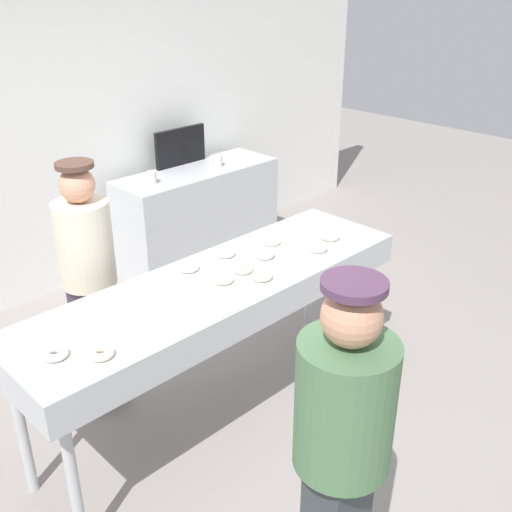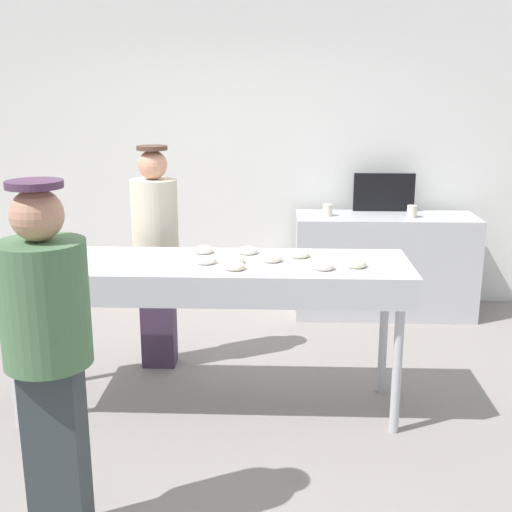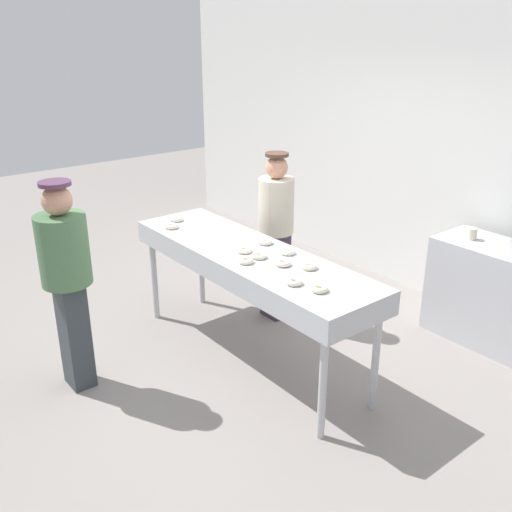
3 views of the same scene
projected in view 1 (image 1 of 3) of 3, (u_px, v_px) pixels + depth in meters
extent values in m
plane|color=gray|center=(222.00, 414.00, 3.86)|extent=(16.00, 16.00, 0.00)
cube|color=white|center=(19.00, 119.00, 4.70)|extent=(8.00, 0.12, 3.03)
cube|color=#B7BABF|center=(218.00, 293.00, 3.48)|extent=(2.48, 0.70, 0.18)
cube|color=slate|center=(218.00, 285.00, 3.46)|extent=(2.11, 0.49, 0.08)
cylinder|color=#B7BABF|center=(75.00, 489.00, 2.80)|extent=(0.06, 0.06, 0.79)
cylinder|color=#B7BABF|center=(367.00, 312.00, 4.24)|extent=(0.06, 0.06, 0.79)
cylinder|color=#B7BABF|center=(22.00, 432.00, 3.14)|extent=(0.06, 0.06, 0.79)
cylinder|color=#B7BABF|center=(309.00, 286.00, 4.59)|extent=(0.06, 0.06, 0.79)
torus|color=white|center=(189.00, 267.00, 3.54)|extent=(0.17, 0.17, 0.04)
torus|color=#F8E9C4|center=(262.00, 276.00, 3.44)|extent=(0.16, 0.16, 0.04)
torus|color=white|center=(55.00, 353.00, 2.74)|extent=(0.16, 0.16, 0.04)
torus|color=#FDE7D1|center=(224.00, 278.00, 3.41)|extent=(0.17, 0.17, 0.04)
torus|color=#F0E6C7|center=(243.00, 268.00, 3.52)|extent=(0.17, 0.17, 0.04)
torus|color=#F3EFC1|center=(330.00, 236.00, 3.94)|extent=(0.13, 0.13, 0.04)
torus|color=#F8E0CB|center=(265.00, 254.00, 3.69)|extent=(0.17, 0.17, 0.04)
torus|color=#F7EEC4|center=(271.00, 241.00, 3.87)|extent=(0.17, 0.17, 0.04)
torus|color=white|center=(225.00, 253.00, 3.71)|extent=(0.13, 0.13, 0.04)
torus|color=white|center=(318.00, 248.00, 3.78)|extent=(0.15, 0.15, 0.04)
torus|color=#FBE1C5|center=(101.00, 353.00, 2.75)|extent=(0.13, 0.13, 0.04)
cube|color=#3F2D44|center=(98.00, 343.00, 3.82)|extent=(0.24, 0.18, 0.87)
cylinder|color=beige|center=(85.00, 244.00, 3.52)|extent=(0.33, 0.33, 0.52)
sphere|color=tan|center=(77.00, 185.00, 3.37)|extent=(0.20, 0.20, 0.20)
cylinder|color=#4F362A|center=(74.00, 165.00, 3.32)|extent=(0.21, 0.21, 0.03)
cylinder|color=#4C724C|center=(345.00, 405.00, 2.20)|extent=(0.37, 0.37, 0.53)
sphere|color=tan|center=(352.00, 317.00, 2.03)|extent=(0.22, 0.22, 0.22)
cylinder|color=#51324D|center=(354.00, 285.00, 1.98)|extent=(0.23, 0.23, 0.03)
cube|color=#B7BABF|center=(199.00, 215.00, 5.74)|extent=(1.58, 0.55, 0.91)
cylinder|color=beige|center=(218.00, 161.00, 5.61)|extent=(0.08, 0.08, 0.10)
cylinder|color=beige|center=(152.00, 177.00, 5.17)|extent=(0.08, 0.08, 0.10)
cube|color=black|center=(180.00, 146.00, 5.62)|extent=(0.55, 0.04, 0.35)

